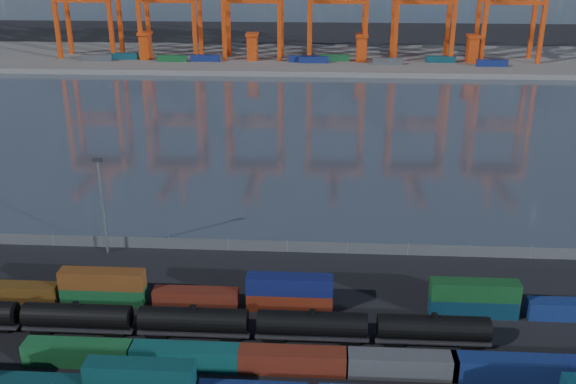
{
  "coord_description": "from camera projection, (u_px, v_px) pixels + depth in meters",
  "views": [
    {
      "loc": [
        5.87,
        -68.09,
        48.69
      ],
      "look_at": [
        0.0,
        30.0,
        10.0
      ],
      "focal_mm": 40.0,
      "sensor_mm": 36.0,
      "label": 1
    }
  ],
  "objects": [
    {
      "name": "tanker_string",
      "position": [
        78.0,
        317.0,
        84.65
      ],
      "size": [
        107.73,
        3.17,
        4.53
      ],
      "color": "black",
      "rests_on": "ground"
    },
    {
      "name": "harbor_water",
      "position": [
        304.0,
        127.0,
        178.93
      ],
      "size": [
        700.0,
        700.0,
        0.0
      ],
      "primitive_type": "plane",
      "color": "#323C48",
      "rests_on": "ground"
    },
    {
      "name": "quay_containers",
      "position": [
        285.0,
        59.0,
        262.35
      ],
      "size": [
        172.58,
        10.99,
        2.6
      ],
      "color": "navy",
      "rests_on": "far_quay"
    },
    {
      "name": "straddle_carriers",
      "position": [
        307.0,
        46.0,
        264.44
      ],
      "size": [
        140.0,
        7.0,
        11.1
      ],
      "color": "#C63A0E",
      "rests_on": "far_quay"
    },
    {
      "name": "ground",
      "position": [
        274.0,
        351.0,
        81.4
      ],
      "size": [
        700.0,
        700.0,
        0.0
      ],
      "primitive_type": "plane",
      "color": "black",
      "rests_on": "ground"
    },
    {
      "name": "container_row_mid",
      "position": [
        148.0,
        355.0,
        78.28
      ],
      "size": [
        130.45,
        2.68,
        2.85
      ],
      "color": "#3E4143",
      "rests_on": "ground"
    },
    {
      "name": "waterfront_fence",
      "position": [
        287.0,
        246.0,
        107.04
      ],
      "size": [
        160.12,
        0.12,
        2.2
      ],
      "color": "#595B5E",
      "rests_on": "ground"
    },
    {
      "name": "container_row_north",
      "position": [
        355.0,
        298.0,
        89.57
      ],
      "size": [
        115.9,
        2.46,
        5.24
      ],
      "color": "#513310",
      "rests_on": "ground"
    },
    {
      "name": "far_quay",
      "position": [
        313.0,
        59.0,
        276.09
      ],
      "size": [
        700.0,
        70.0,
        2.0
      ],
      "primitive_type": "cube",
      "color": "#514F4C",
      "rests_on": "ground"
    },
    {
      "name": "yard_light_mast",
      "position": [
        102.0,
        201.0,
        103.82
      ],
      "size": [
        1.6,
        0.4,
        16.6
      ],
      "color": "slate",
      "rests_on": "ground"
    }
  ]
}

